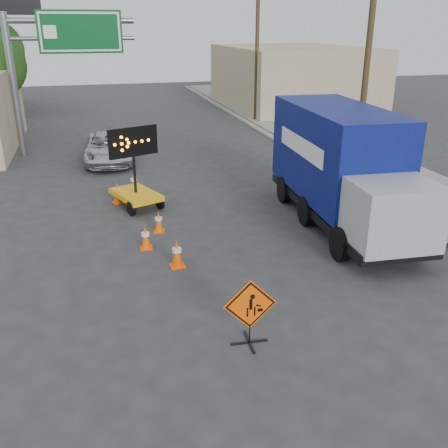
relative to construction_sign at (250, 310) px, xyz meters
name	(u,v)px	position (x,y,z in m)	size (l,w,h in m)	color
ground	(254,327)	(0.27, 0.52, -0.79)	(100.00, 100.00, 0.00)	#2D2D30
curb_right	(295,151)	(7.47, 15.52, -0.73)	(0.40, 60.00, 0.12)	gray
sidewalk_right	(335,148)	(9.77, 15.52, -0.72)	(4.00, 60.00, 0.15)	gray
building_right_far	(291,77)	(13.27, 30.52, 1.51)	(10.00, 14.00, 4.60)	tan
highway_gantry	(54,50)	(-4.17, 18.48, 4.28)	(6.18, 0.38, 6.90)	slate
utility_pole_near	(367,66)	(8.27, 10.52, 3.89)	(1.80, 0.26, 9.00)	#4C3C20
utility_pole_far	(257,50)	(8.27, 24.52, 3.89)	(1.80, 0.26, 9.00)	#4C3C20
construction_sign	(250,310)	(0.00, 0.00, 0.00)	(1.13, 0.80, 1.49)	black
arrow_board	(136,190)	(-1.43, 9.14, -0.13)	(1.91, 2.38, 2.94)	#F4AA0D
pickup_truck	(110,147)	(-2.00, 16.05, -0.11)	(2.28, 4.94, 1.37)	silver
box_truck	(341,174)	(4.97, 5.79, 0.92)	(2.91, 8.07, 3.77)	black
cone_a	(177,254)	(-0.84, 3.91, -0.39)	(0.42, 0.42, 0.80)	#FF5505
cone_b	(146,237)	(-1.54, 5.35, -0.43)	(0.40, 0.40, 0.73)	#FF5505
cone_c	(159,221)	(-0.98, 6.55, -0.44)	(0.42, 0.42, 0.71)	#FF5505
cone_d	(117,193)	(-2.07, 9.75, -0.40)	(0.50, 0.50, 0.79)	#FF5505
cone_e	(134,182)	(-1.35, 10.93, -0.40)	(0.41, 0.41, 0.79)	#FF5505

